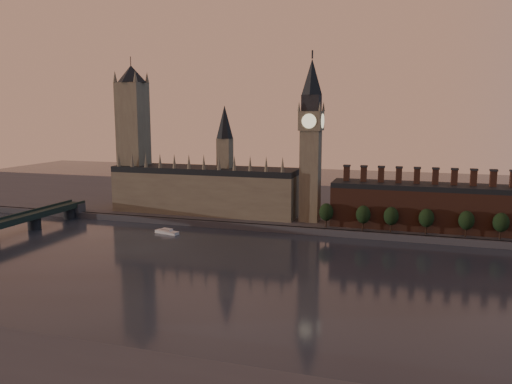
# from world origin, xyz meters

# --- Properties ---
(ground) EXTENTS (900.00, 900.00, 0.00)m
(ground) POSITION_xyz_m (0.00, 0.00, 0.00)
(ground) COLOR black
(ground) RESTS_ON ground
(north_bank) EXTENTS (900.00, 182.00, 4.00)m
(north_bank) POSITION_xyz_m (0.00, 178.04, 2.00)
(north_bank) COLOR #414146
(north_bank) RESTS_ON ground
(palace_of_westminster) EXTENTS (130.00, 30.30, 74.00)m
(palace_of_westminster) POSITION_xyz_m (-64.41, 114.91, 21.63)
(palace_of_westminster) COLOR #756D53
(palace_of_westminster) RESTS_ON north_bank
(victoria_tower) EXTENTS (24.00, 24.00, 108.00)m
(victoria_tower) POSITION_xyz_m (-120.00, 115.00, 59.09)
(victoria_tower) COLOR #756D53
(victoria_tower) RESTS_ON north_bank
(big_ben) EXTENTS (15.00, 15.00, 107.00)m
(big_ben) POSITION_xyz_m (10.00, 110.00, 56.83)
(big_ben) COLOR #756D53
(big_ben) RESTS_ON north_bank
(chimney_block) EXTENTS (110.00, 25.00, 37.00)m
(chimney_block) POSITION_xyz_m (80.00, 110.00, 17.82)
(chimney_block) COLOR #562F20
(chimney_block) RESTS_ON north_bank
(embankment_tree_0) EXTENTS (8.60, 8.60, 14.88)m
(embankment_tree_0) POSITION_xyz_m (23.31, 94.21, 13.47)
(embankment_tree_0) COLOR black
(embankment_tree_0) RESTS_ON north_bank
(embankment_tree_1) EXTENTS (8.60, 8.60, 14.88)m
(embankment_tree_1) POSITION_xyz_m (45.41, 93.53, 13.47)
(embankment_tree_1) COLOR black
(embankment_tree_1) RESTS_ON north_bank
(embankment_tree_2) EXTENTS (8.60, 8.60, 14.88)m
(embankment_tree_2) POSITION_xyz_m (61.38, 93.81, 13.47)
(embankment_tree_2) COLOR black
(embankment_tree_2) RESTS_ON north_bank
(embankment_tree_3) EXTENTS (8.60, 8.60, 14.88)m
(embankment_tree_3) POSITION_xyz_m (80.92, 94.20, 13.47)
(embankment_tree_3) COLOR black
(embankment_tree_3) RESTS_ON north_bank
(embankment_tree_4) EXTENTS (8.60, 8.60, 14.88)m
(embankment_tree_4) POSITION_xyz_m (102.15, 94.18, 13.47)
(embankment_tree_4) COLOR black
(embankment_tree_4) RESTS_ON north_bank
(embankment_tree_5) EXTENTS (8.60, 8.60, 14.88)m
(embankment_tree_5) POSITION_xyz_m (119.77, 94.08, 13.47)
(embankment_tree_5) COLOR black
(embankment_tree_5) RESTS_ON north_bank
(river_boat) EXTENTS (16.40, 8.14, 3.16)m
(river_boat) POSITION_xyz_m (-69.52, 65.62, 1.21)
(river_boat) COLOR silver
(river_boat) RESTS_ON ground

